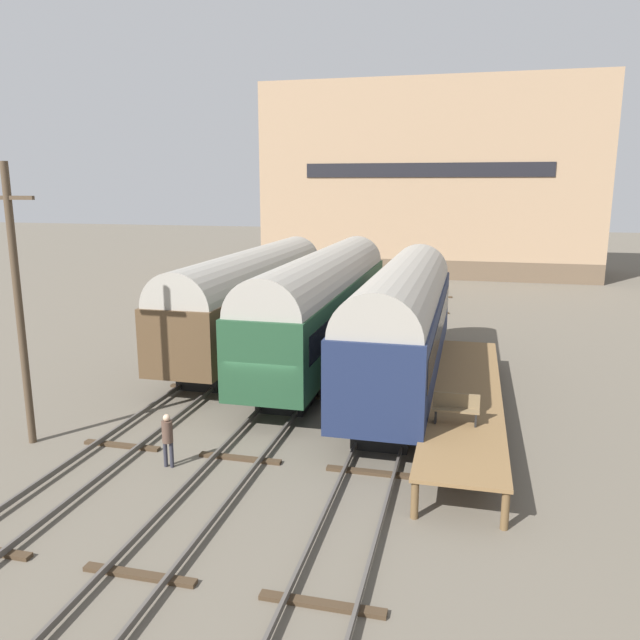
% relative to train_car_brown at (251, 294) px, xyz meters
% --- Properties ---
extents(ground_plane, '(200.00, 200.00, 0.00)m').
position_rel_train_car_brown_xyz_m(ground_plane, '(4.03, -9.35, -2.89)').
color(ground_plane, '#60594C').
extents(track_left, '(2.60, 60.00, 0.26)m').
position_rel_train_car_brown_xyz_m(track_left, '(0.00, -9.35, -2.75)').
color(track_left, '#4C4742').
rests_on(track_left, ground).
extents(track_middle, '(2.60, 60.00, 0.26)m').
position_rel_train_car_brown_xyz_m(track_middle, '(4.03, -9.35, -2.75)').
color(track_middle, '#4C4742').
rests_on(track_middle, ground).
extents(track_right, '(2.60, 60.00, 0.26)m').
position_rel_train_car_brown_xyz_m(track_right, '(8.05, -9.35, -2.75)').
color(track_right, '#4C4742').
rests_on(track_right, ground).
extents(train_car_brown, '(3.02, 17.06, 5.11)m').
position_rel_train_car_brown_xyz_m(train_car_brown, '(0.00, 0.00, 0.00)').
color(train_car_brown, black).
rests_on(train_car_brown, ground).
extents(train_car_green, '(3.01, 17.81, 5.29)m').
position_rel_train_car_brown_xyz_m(train_car_green, '(4.03, -1.48, 0.12)').
color(train_car_green, black).
rests_on(train_car_green, ground).
extents(train_car_navy, '(3.02, 15.34, 5.31)m').
position_rel_train_car_brown_xyz_m(train_car_navy, '(8.05, -4.63, 0.12)').
color(train_car_navy, black).
rests_on(train_car_navy, ground).
extents(station_platform, '(2.48, 14.52, 1.11)m').
position_rel_train_car_brown_xyz_m(station_platform, '(10.61, -7.39, -1.87)').
color(station_platform, brown).
rests_on(station_platform, ground).
extents(bench, '(1.40, 0.40, 0.91)m').
position_rel_train_car_brown_xyz_m(bench, '(10.37, -10.53, -1.30)').
color(bench, brown).
rests_on(bench, station_platform).
extents(person_worker, '(0.32, 0.32, 1.66)m').
position_rel_train_car_brown_xyz_m(person_worker, '(2.15, -13.30, -1.90)').
color(person_worker, '#282833').
rests_on(person_worker, ground).
extents(utility_pole, '(1.80, 0.24, 8.92)m').
position_rel_train_car_brown_xyz_m(utility_pole, '(-3.04, -12.69, 1.73)').
color(utility_pole, '#473828').
rests_on(utility_pole, ground).
extents(warehouse_building, '(30.14, 11.26, 17.21)m').
position_rel_train_car_brown_xyz_m(warehouse_building, '(6.39, 32.18, 5.71)').
color(warehouse_building, brown).
rests_on(warehouse_building, ground).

